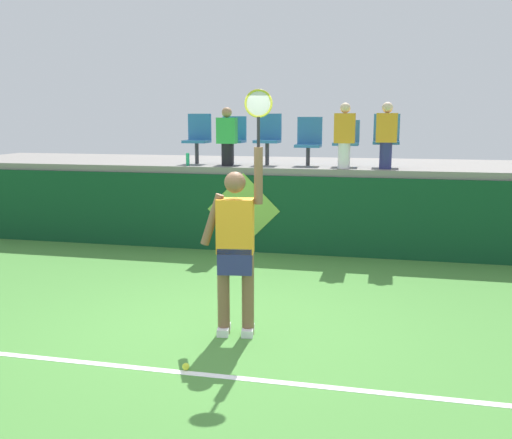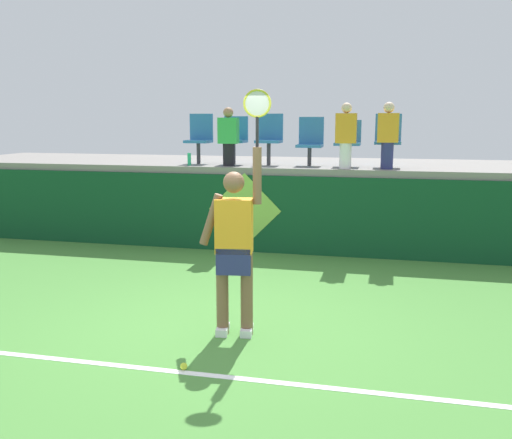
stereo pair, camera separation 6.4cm
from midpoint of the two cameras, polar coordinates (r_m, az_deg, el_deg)
The scene contains 17 objects.
ground_plane at distance 6.37m, azimuth -3.73°, elevation -10.81°, with size 40.00×40.00×0.00m, color #478438.
court_back_wall at distance 9.66m, azimuth 2.35°, elevation 0.53°, with size 13.81×0.20×1.32m, color #0F4223.
spectator_platform at distance 10.91m, azimuth 3.68°, elevation 5.46°, with size 13.81×2.85×0.12m, color gray.
court_baseline_stripe at distance 5.37m, azimuth -7.30°, elevation -15.01°, with size 12.43×0.08×0.01m, color white.
tennis_player at distance 5.92m, azimuth -2.33°, elevation -2.48°, with size 0.75×0.31×2.56m.
tennis_ball at distance 5.42m, azimuth -7.40°, elevation -14.43°, with size 0.07×0.07×0.07m, color #D1E533.
water_bottle at distance 10.15m, azimuth -7.05°, elevation 6.01°, with size 0.06×0.06×0.22m, color #26B272.
stadium_chair_0 at distance 10.59m, azimuth -6.02°, elevation 8.31°, with size 0.44×0.42×0.91m.
stadium_chair_1 at distance 10.39m, azimuth -2.50°, elevation 8.26°, with size 0.44×0.42×0.86m.
stadium_chair_2 at distance 10.25m, azimuth 1.04°, elevation 8.34°, with size 0.44×0.42×0.91m.
stadium_chair_3 at distance 10.13m, azimuth 5.15°, elevation 7.96°, with size 0.44×0.42×0.85m.
stadium_chair_4 at distance 10.05m, azimuth 8.86°, elevation 7.87°, with size 0.44×0.42×0.80m.
stadium_chair_5 at distance 10.04m, azimuth 12.76°, elevation 8.04°, with size 0.44×0.42×0.90m.
spectator_0 at distance 9.59m, azimuth 8.69°, elevation 8.40°, with size 0.34×0.20×1.08m.
spectator_1 at distance 9.62m, azimuth 12.77°, elevation 8.31°, with size 0.34×0.20×1.09m.
spectator_2 at distance 10.00m, azimuth -3.12°, elevation 8.36°, with size 0.34×0.20×1.01m.
wall_signage_mount at distance 9.82m, azimuth -1.45°, elevation -3.23°, with size 1.27×0.01×1.36m.
Camera 1 is at (1.67, -5.71, 2.28)m, focal length 39.85 mm.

